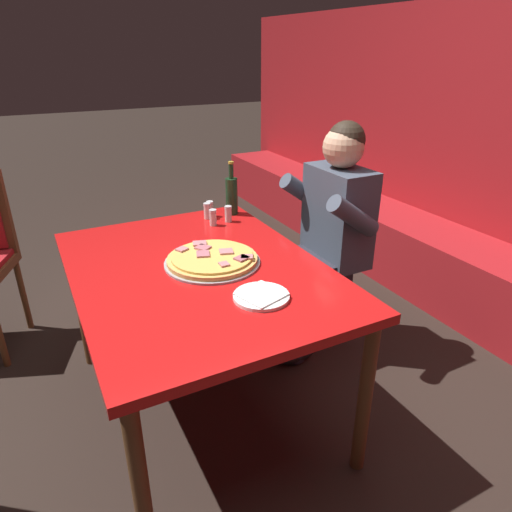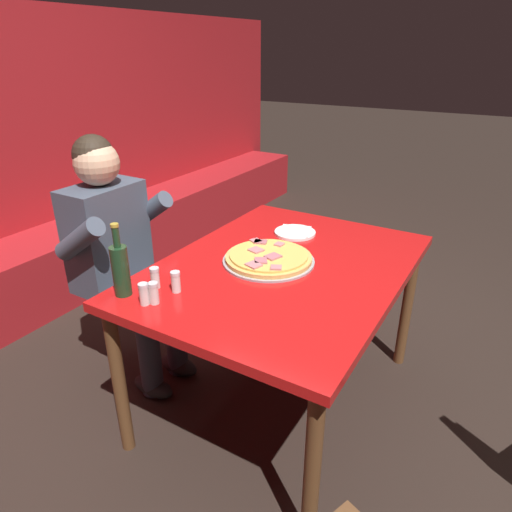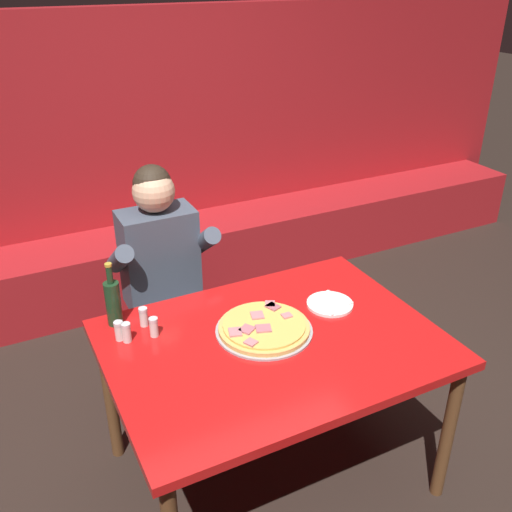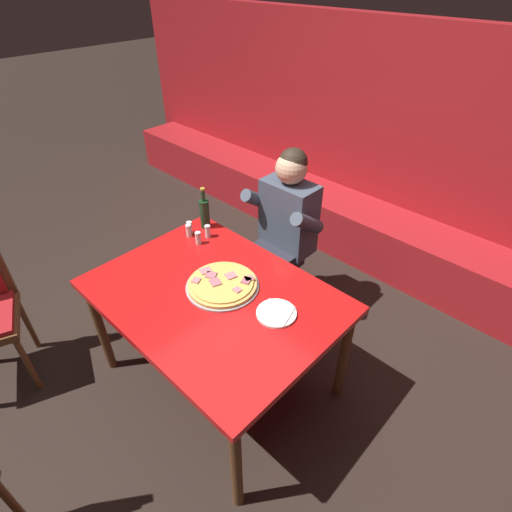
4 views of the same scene
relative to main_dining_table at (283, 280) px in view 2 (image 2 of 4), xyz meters
The scene contains 11 objects.
ground_plane 0.68m from the main_dining_table, ahead, with size 24.00×24.00×0.00m, color black.
booth_bench 1.91m from the main_dining_table, 90.00° to the left, with size 6.46×0.48×0.46m, color #A3191E.
main_dining_table is the anchor object (origin of this frame).
pizza 0.12m from the main_dining_table, 95.27° to the left, with size 0.41×0.41×0.05m.
plate_white_paper 0.38m from the main_dining_table, 18.53° to the left, with size 0.21×0.21×0.02m.
beer_bottle 0.71m from the main_dining_table, 143.06° to the left, with size 0.07×0.07×0.29m.
shaker_black_pepper 0.64m from the main_dining_table, 152.91° to the left, with size 0.04×0.04×0.09m.
shaker_parmesan 0.57m from the main_dining_table, 142.29° to the left, with size 0.04×0.04×0.09m.
shaker_oregano 0.61m from the main_dining_table, 154.07° to the left, with size 0.04×0.04×0.09m.
shaker_red_pepper_flakes 0.51m from the main_dining_table, 149.74° to the left, with size 0.04×0.04×0.09m.
diner_seated_blue_shirt 0.82m from the main_dining_table, 104.18° to the left, with size 0.53×0.53×1.27m.
Camera 2 is at (-1.62, -0.82, 1.63)m, focal length 32.00 mm.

